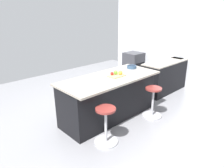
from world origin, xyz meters
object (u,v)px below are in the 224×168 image
Objects in this scene: fruit_bowl at (132,67)px; cutting_board at (117,76)px; apple_red at (112,74)px; apple_yellow at (120,73)px; apple_green at (116,72)px; oven_range at (133,65)px; stool_middle at (106,127)px; stool_by_window at (153,103)px; kitchen_island at (109,97)px.

cutting_board is at bearing 14.78° from fruit_bowl.
apple_red is at bearing 8.26° from fruit_bowl.
apple_yellow is 1.27× the size of apple_red.
apple_yellow reaches higher than fruit_bowl.
apple_yellow is (-0.06, 0.08, 0.00)m from apple_green.
oven_range is 3.19m from apple_red.
oven_range is 2.50m from fruit_bowl.
fruit_bowl is (-1.57, -0.77, 0.67)m from stool_middle.
apple_yellow reaches higher than stool_by_window.
apple_green is at bearing -144.24° from stool_middle.
kitchen_island is at bearing 6.36° from fruit_bowl.
oven_range is at bearing -131.70° from stool_by_window.
cutting_board is 0.11m from apple_red.
cutting_board is (-0.85, -0.58, 0.64)m from stool_middle.
apple_yellow is 0.39× the size of fruit_bowl.
kitchen_island is 3.22× the size of stool_by_window.
stool_middle is at bearing 35.76° from apple_green.
apple_yellow reaches higher than stool_middle.
apple_green reaches higher than cutting_board.
apple_yellow is (2.52, 1.74, 0.59)m from oven_range.
apple_red is (0.16, -0.10, -0.01)m from apple_yellow.
apple_green is (-0.17, 0.04, 0.54)m from kitchen_island.
stool_by_window is at bearing 134.14° from apple_red.
stool_middle is at bearing 39.64° from apple_red.
apple_red is (2.68, 1.64, 0.58)m from oven_range.
apple_red is (0.64, -0.66, 0.69)m from stool_by_window.
oven_range is at bearing -146.78° from cutting_board.
stool_middle is 1.21m from cutting_board.
apple_green is 0.70m from fruit_bowl.
stool_by_window and stool_middle have the same top height.
oven_range is 10.04× the size of apple_green.
fruit_bowl reaches higher than cutting_board.
oven_range is at bearing -145.43° from apple_yellow.
stool_by_window is 1.94× the size of cutting_board.
fruit_bowl is at bearing -161.07° from apple_yellow.
oven_range is at bearing -147.35° from apple_green.
apple_red reaches higher than fruit_bowl.
stool_middle is 1.94× the size of cutting_board.
kitchen_island is 0.99m from stool_middle.
cutting_board is at bearing 145.86° from kitchen_island.
apple_green is at bearing -52.56° from apple_yellow.
kitchen_island reaches higher than stool_by_window.
apple_green is (2.59, 1.66, 0.59)m from oven_range.
stool_by_window is 1.00× the size of stool_middle.
stool_by_window is at bearing 136.68° from kitchen_island.
stool_middle is (0.71, 0.67, -0.16)m from kitchen_island.
stool_by_window is 1.01m from apple_yellow.
stool_middle is 1.29m from apple_green.
oven_range is 3.07m from stool_by_window.
apple_green is 0.37× the size of fruit_bowl.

